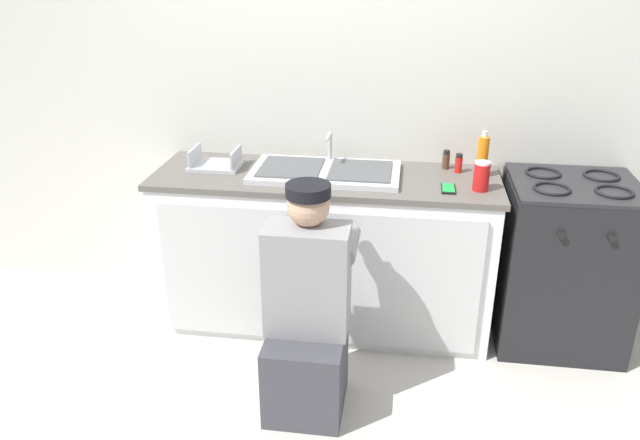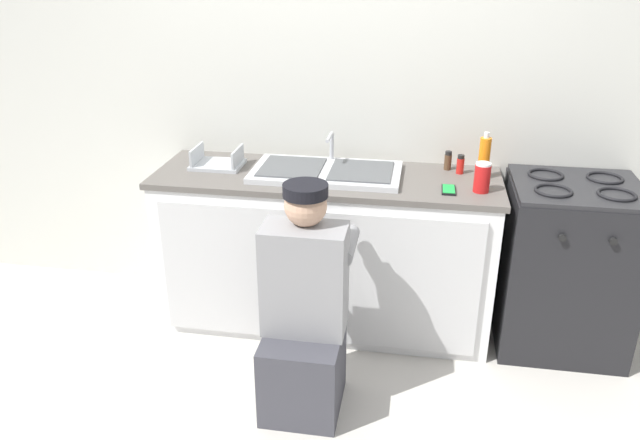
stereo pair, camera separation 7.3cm
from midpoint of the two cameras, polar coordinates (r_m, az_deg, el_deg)
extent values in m
plane|color=beige|center=(3.54, 0.33, -11.46)|extent=(12.00, 12.00, 0.00)
cube|color=silver|center=(3.63, 2.09, 11.10)|extent=(6.00, 0.10, 2.50)
cube|color=white|center=(3.57, 1.13, -2.97)|extent=(1.84, 0.60, 0.87)
cube|color=silver|center=(3.39, -7.09, -4.71)|extent=(0.81, 0.02, 0.77)
cube|color=silver|center=(3.27, 8.00, -5.95)|extent=(0.81, 0.02, 0.77)
cube|color=#5B5651|center=(3.39, 1.19, 3.89)|extent=(1.88, 0.62, 0.03)
cube|color=silver|center=(3.38, 1.20, 4.39)|extent=(0.80, 0.44, 0.03)
cube|color=#4C4F51|center=(3.41, -1.97, 4.87)|extent=(0.33, 0.35, 0.01)
cube|color=#4C4F51|center=(3.36, 4.42, 4.50)|extent=(0.33, 0.35, 0.01)
cylinder|color=#B7BABF|center=(3.54, 1.67, 6.54)|extent=(0.02, 0.02, 0.18)
cylinder|color=#B7BABF|center=(3.44, 1.50, 7.58)|extent=(0.02, 0.16, 0.02)
cube|color=black|center=(3.63, 22.02, -4.10)|extent=(0.66, 0.60, 0.91)
cube|color=#262628|center=(3.45, 23.18, 2.75)|extent=(0.65, 0.59, 0.02)
torus|color=black|center=(3.31, 21.16, 2.51)|extent=(0.19, 0.19, 0.02)
torus|color=black|center=(3.38, 26.07, 2.12)|extent=(0.19, 0.19, 0.02)
torus|color=black|center=(3.53, 20.51, 3.90)|extent=(0.19, 0.19, 0.02)
torus|color=black|center=(3.60, 25.13, 3.50)|extent=(0.19, 0.19, 0.02)
cylinder|color=black|center=(3.20, 21.89, -1.53)|extent=(0.04, 0.02, 0.04)
cylinder|color=black|center=(3.26, 25.83, -1.77)|extent=(0.04, 0.02, 0.04)
cube|color=#3F3F47|center=(3.04, -0.84, -13.60)|extent=(0.36, 0.40, 0.40)
cube|color=gray|center=(2.83, -0.67, -5.45)|extent=(0.38, 0.22, 0.52)
sphere|color=tan|center=(2.72, -0.56, 1.33)|extent=(0.19, 0.19, 0.19)
cylinder|color=black|center=(2.69, -0.56, 2.73)|extent=(0.20, 0.20, 0.06)
cube|color=black|center=(2.78, -0.25, 2.99)|extent=(0.13, 0.09, 0.02)
cylinder|color=gray|center=(3.00, -3.19, -1.82)|extent=(0.08, 0.30, 0.08)
cylinder|color=gray|center=(2.95, 3.28, -2.30)|extent=(0.08, 0.30, 0.08)
cylinder|color=red|center=(3.49, 13.29, 4.83)|extent=(0.04, 0.04, 0.08)
cylinder|color=black|center=(3.47, 13.37, 5.65)|extent=(0.04, 0.04, 0.02)
cylinder|color=#513823|center=(3.54, 12.19, 5.19)|extent=(0.04, 0.04, 0.08)
cylinder|color=black|center=(3.52, 12.26, 6.00)|extent=(0.04, 0.04, 0.02)
cylinder|color=orange|center=(3.43, 15.37, 5.48)|extent=(0.06, 0.06, 0.22)
cylinder|color=white|center=(3.39, 15.59, 7.48)|extent=(0.03, 0.03, 0.03)
cube|color=black|center=(3.23, 12.32, 2.71)|extent=(0.07, 0.14, 0.01)
cube|color=green|center=(3.23, 12.33, 2.81)|extent=(0.06, 0.12, 0.00)
cube|color=#B2B7BC|center=(3.56, -8.75, 5.02)|extent=(0.28, 0.22, 0.02)
cube|color=#B2B7BC|center=(3.58, -10.62, 5.85)|extent=(0.01, 0.21, 0.10)
cube|color=#B2B7BC|center=(3.51, -6.95, 5.71)|extent=(0.01, 0.21, 0.10)
cylinder|color=red|center=(3.24, 15.23, 3.68)|extent=(0.08, 0.08, 0.14)
cylinder|color=white|center=(3.22, 15.37, 4.95)|extent=(0.08, 0.08, 0.01)
camera|label=1|loc=(0.04, -89.36, 0.28)|focal=35.00mm
camera|label=2|loc=(0.04, 90.64, -0.28)|focal=35.00mm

